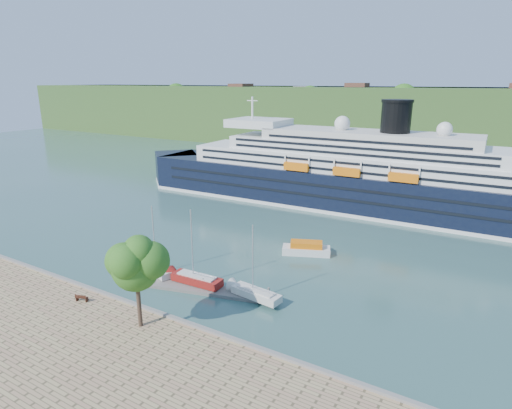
{
  "coord_description": "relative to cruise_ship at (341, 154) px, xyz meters",
  "views": [
    {
      "loc": [
        33.61,
        -31.66,
        26.46
      ],
      "look_at": [
        -2.98,
        30.0,
        5.66
      ],
      "focal_mm": 30.0,
      "sensor_mm": 36.0,
      "label": 1
    }
  ],
  "objects": [
    {
      "name": "sailboat_red",
      "position": [
        -2.56,
        -46.44,
        -6.42
      ],
      "size": [
        7.99,
        2.53,
        10.21
      ],
      "primitive_type": null,
      "rotation": [
        0.0,
        0.0,
        0.04
      ],
      "color": "maroon",
      "rests_on": "ground"
    },
    {
      "name": "cruise_ship",
      "position": [
        0.0,
        0.0,
        0.0
      ],
      "size": [
        103.05,
        17.82,
        23.06
      ],
      "primitive_type": null,
      "rotation": [
        0.0,
        0.0,
        0.03
      ],
      "color": "black",
      "rests_on": "ground"
    },
    {
      "name": "ground",
      "position": [
        -3.0,
        -55.28,
        -11.53
      ],
      "size": [
        400.0,
        400.0,
        0.0
      ],
      "primitive_type": "plane",
      "color": "#305751",
      "rests_on": "ground"
    },
    {
      "name": "tender_launch",
      "position": [
        5.32,
        -28.73,
        -10.49
      ],
      "size": [
        7.96,
        5.29,
        2.09
      ],
      "primitive_type": null,
      "rotation": [
        0.0,
        0.0,
        0.4
      ],
      "color": "orange",
      "rests_on": "ground"
    },
    {
      "name": "sailboat_white_far",
      "position": [
        6.19,
        -45.74,
        -6.78
      ],
      "size": [
        7.53,
        2.89,
        9.49
      ],
      "primitive_type": null,
      "rotation": [
        0.0,
        0.0,
        -0.12
      ],
      "color": "silver",
      "rests_on": "ground"
    },
    {
      "name": "sailboat_white_near",
      "position": [
        -9.64,
        -46.37,
        -6.74
      ],
      "size": [
        7.65,
        4.63,
        9.58
      ],
      "primitive_type": null,
      "rotation": [
        0.0,
        0.0,
        -0.38
      ],
      "color": "silver",
      "rests_on": "ground"
    },
    {
      "name": "park_bench",
      "position": [
        -10.87,
        -57.98,
        -10.03
      ],
      "size": [
        1.68,
        1.09,
        1.0
      ],
      "primitive_type": null,
      "rotation": [
        0.0,
        0.0,
        0.31
      ],
      "color": "#411E12",
      "rests_on": "promenade"
    },
    {
      "name": "quay_coping",
      "position": [
        -3.0,
        -55.48,
        -10.38
      ],
      "size": [
        220.0,
        0.5,
        0.3
      ],
      "primitive_type": "cube",
      "color": "slate",
      "rests_on": "promenade"
    },
    {
      "name": "floating_pontoon",
      "position": [
        -3.21,
        -47.56,
        -11.31
      ],
      "size": [
        19.79,
        7.28,
        0.44
      ],
      "primitive_type": null,
      "rotation": [
        0.0,
        0.0,
        0.25
      ],
      "color": "gray",
      "rests_on": "ground"
    },
    {
      "name": "promenade_tree",
      "position": [
        -0.9,
        -58.29,
        -4.93
      ],
      "size": [
        6.76,
        6.76,
        11.19
      ],
      "primitive_type": null,
      "color": "#29651A",
      "rests_on": "promenade"
    },
    {
      "name": "far_hillside",
      "position": [
        -3.0,
        89.72,
        0.47
      ],
      "size": [
        400.0,
        50.0,
        24.0
      ],
      "primitive_type": "cube",
      "color": "#2E5321",
      "rests_on": "ground"
    }
  ]
}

